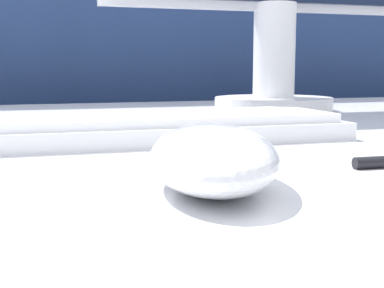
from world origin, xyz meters
name	(u,v)px	position (x,y,z in m)	size (l,w,h in m)	color
partition_panel	(51,161)	(0.00, 0.60, 0.61)	(5.00, 0.03, 1.23)	navy
computer_mouse_near	(213,157)	(0.05, -0.24, 0.76)	(0.10, 0.14, 0.03)	white
keyboard	(122,129)	(0.04, -0.05, 0.75)	(0.41, 0.12, 0.02)	white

